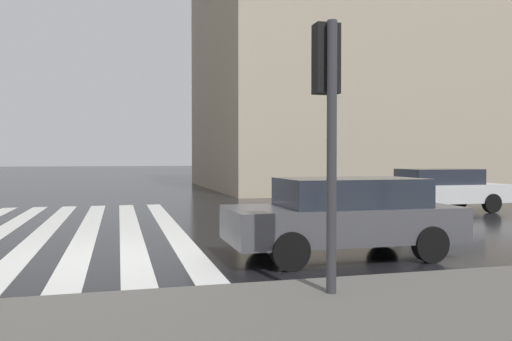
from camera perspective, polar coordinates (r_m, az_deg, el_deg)
ground_plane at (r=9.65m, az=-14.97°, el=-9.23°), size 220.00×220.00×0.00m
zebra_crossing at (r=13.66m, az=-20.06°, el=-6.13°), size 13.00×5.50×0.01m
haussmann_block_corner at (r=36.32m, az=18.44°, el=16.00°), size 14.79×28.38×22.43m
traffic_signal_post at (r=6.38m, az=7.91°, el=7.93°), size 0.44×0.30×3.25m
car_white at (r=18.26m, az=19.75°, el=-1.89°), size 1.85×4.10×1.41m
car_dark_grey at (r=9.39m, az=9.69°, el=-4.83°), size 1.85×4.10×1.41m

